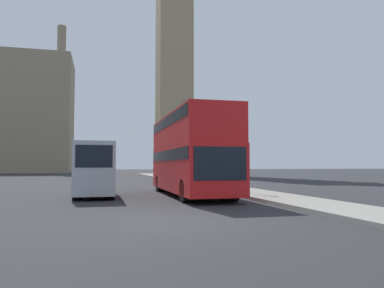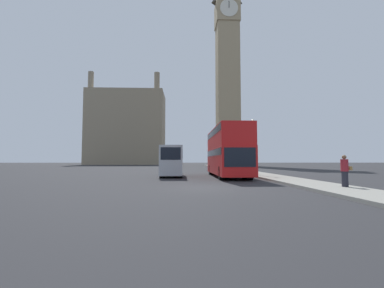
{
  "view_description": "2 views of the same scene",
  "coord_description": "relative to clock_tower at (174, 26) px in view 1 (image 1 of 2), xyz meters",
  "views": [
    {
      "loc": [
        -2.09,
        -10.83,
        1.65
      ],
      "look_at": [
        3.0,
        9.6,
        2.86
      ],
      "focal_mm": 35.0,
      "sensor_mm": 36.0,
      "label": 1
    },
    {
      "loc": [
        -1.32,
        -14.29,
        1.51
      ],
      "look_at": [
        -0.24,
        15.22,
        3.39
      ],
      "focal_mm": 24.0,
      "sensor_mm": 36.0,
      "label": 2
    }
  ],
  "objects": [
    {
      "name": "parked_sedan",
      "position": [
        -15.22,
        -26.19,
        -29.18
      ],
      "size": [
        1.87,
        4.26,
        1.49
      ],
      "color": "silver",
      "rests_on": "ground_plane"
    },
    {
      "name": "ground_plane",
      "position": [
        -12.29,
        -61.77,
        -29.85
      ],
      "size": [
        300.0,
        300.0,
        0.0
      ],
      "primitive_type": "plane",
      "color": "#28282B"
    },
    {
      "name": "sidewalk_strip",
      "position": [
        -5.87,
        -61.77,
        -29.77
      ],
      "size": [
        2.85,
        120.0,
        0.15
      ],
      "color": "gray",
      "rests_on": "ground_plane"
    },
    {
      "name": "clock_tower",
      "position": [
        0.0,
        0.0,
        0.0
      ],
      "size": [
        7.06,
        7.23,
        58.26
      ],
      "color": "tan",
      "rests_on": "ground_plane"
    },
    {
      "name": "red_double_decker_bus",
      "position": [
        -9.52,
        -52.73,
        -27.41
      ],
      "size": [
        2.63,
        10.47,
        4.38
      ],
      "color": "red",
      "rests_on": "ground_plane"
    },
    {
      "name": "white_van",
      "position": [
        -14.59,
        -52.33,
        -28.36
      ],
      "size": [
        1.98,
        5.33,
        2.79
      ],
      "color": "#B2B7BC",
      "rests_on": "ground_plane"
    },
    {
      "name": "street_lamp",
      "position": [
        -6.86,
        -51.78,
        -26.18
      ],
      "size": [
        0.36,
        0.36,
        5.3
      ],
      "color": "#2D332D",
      "rests_on": "sidewalk_strip"
    },
    {
      "name": "building_block_distant",
      "position": [
        -33.96,
        18.47,
        -16.66
      ],
      "size": [
        26.71,
        15.53,
        32.04
      ],
      "color": "gray",
      "rests_on": "ground_plane"
    }
  ]
}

